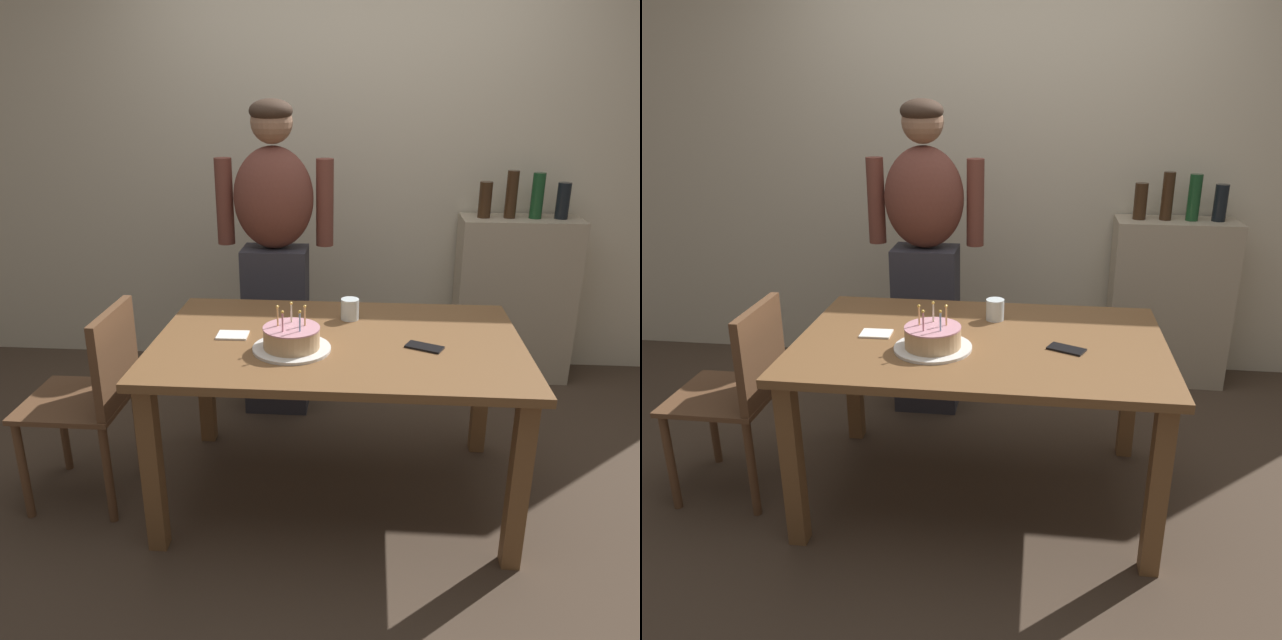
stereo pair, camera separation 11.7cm
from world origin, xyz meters
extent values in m
plane|color=#47382B|center=(0.00, 0.00, 0.00)|extent=(10.00, 10.00, 0.00)
cube|color=beige|center=(0.00, 1.55, 1.30)|extent=(5.20, 0.10, 2.60)
cube|color=brown|center=(0.00, 0.00, 0.72)|extent=(1.50, 0.96, 0.03)
cube|color=brown|center=(-0.68, -0.41, 0.35)|extent=(0.07, 0.07, 0.70)
cube|color=brown|center=(0.68, -0.41, 0.35)|extent=(0.07, 0.07, 0.70)
cube|color=brown|center=(-0.68, 0.41, 0.35)|extent=(0.07, 0.07, 0.70)
cube|color=brown|center=(0.68, 0.41, 0.35)|extent=(0.07, 0.07, 0.70)
cylinder|color=white|center=(-0.18, -0.12, 0.75)|extent=(0.31, 0.31, 0.01)
cylinder|color=tan|center=(-0.18, -0.12, 0.79)|extent=(0.22, 0.22, 0.08)
cylinder|color=#D18E9E|center=(-0.18, -0.12, 0.83)|extent=(0.22, 0.22, 0.01)
cylinder|color=beige|center=(-0.18, -0.07, 0.87)|extent=(0.01, 0.01, 0.07)
sphere|color=#F9C64C|center=(-0.18, -0.07, 0.91)|extent=(0.01, 0.01, 0.01)
cylinder|color=#EAB266|center=(-0.23, -0.11, 0.87)|extent=(0.01, 0.01, 0.07)
sphere|color=#F9C64C|center=(-0.23, -0.11, 0.91)|extent=(0.01, 0.01, 0.01)
cylinder|color=pink|center=(-0.20, -0.17, 0.87)|extent=(0.01, 0.01, 0.07)
sphere|color=#F9C64C|center=(-0.20, -0.17, 0.91)|extent=(0.01, 0.01, 0.01)
cylinder|color=#93B7DB|center=(-0.14, -0.17, 0.87)|extent=(0.01, 0.01, 0.07)
sphere|color=#F9C64C|center=(-0.14, -0.17, 0.91)|extent=(0.01, 0.01, 0.01)
cylinder|color=#EAB266|center=(-0.13, -0.10, 0.87)|extent=(0.01, 0.01, 0.07)
sphere|color=#F9C64C|center=(-0.13, -0.10, 0.91)|extent=(0.01, 0.01, 0.01)
cylinder|color=silver|center=(0.04, 0.24, 0.79)|extent=(0.08, 0.08, 0.09)
cube|color=black|center=(0.35, -0.07, 0.74)|extent=(0.16, 0.13, 0.01)
cube|color=white|center=(-0.44, 0.00, 0.74)|extent=(0.13, 0.10, 0.01)
cube|color=#33333D|center=(-0.37, 0.80, 0.46)|extent=(0.34, 0.23, 0.92)
ellipsoid|color=brown|center=(-0.37, 0.80, 1.18)|extent=(0.41, 0.27, 0.52)
sphere|color=#936B51|center=(-0.37, 0.80, 1.55)|extent=(0.21, 0.21, 0.21)
ellipsoid|color=#38281E|center=(-0.37, 0.78, 1.60)|extent=(0.21, 0.21, 0.12)
cylinder|color=brown|center=(-0.11, 0.83, 1.15)|extent=(0.09, 0.09, 0.44)
cylinder|color=brown|center=(-0.63, 0.83, 1.15)|extent=(0.09, 0.09, 0.44)
cube|color=brown|center=(-1.10, -0.09, 0.46)|extent=(0.42, 0.42, 0.02)
cube|color=brown|center=(-0.91, -0.09, 0.67)|extent=(0.04, 0.40, 0.40)
cylinder|color=brown|center=(-1.28, 0.09, 0.23)|extent=(0.04, 0.04, 0.45)
cylinder|color=brown|center=(-1.28, -0.27, 0.23)|extent=(0.04, 0.04, 0.45)
cylinder|color=brown|center=(-0.92, 0.09, 0.23)|extent=(0.04, 0.04, 0.45)
cylinder|color=brown|center=(-0.92, -0.27, 0.23)|extent=(0.04, 0.04, 0.45)
cube|color=tan|center=(1.00, 1.33, 0.50)|extent=(0.69, 0.30, 0.99)
cylinder|color=#382314|center=(0.78, 1.33, 1.10)|extent=(0.07, 0.07, 0.21)
cylinder|color=#382314|center=(0.93, 1.33, 1.13)|extent=(0.07, 0.07, 0.27)
cylinder|color=#194723|center=(1.08, 1.33, 1.12)|extent=(0.07, 0.07, 0.26)
cylinder|color=black|center=(1.22, 1.33, 1.10)|extent=(0.08, 0.08, 0.21)
camera|label=1|loc=(0.11, -2.40, 1.71)|focal=35.41mm
camera|label=2|loc=(0.23, -2.38, 1.71)|focal=35.41mm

